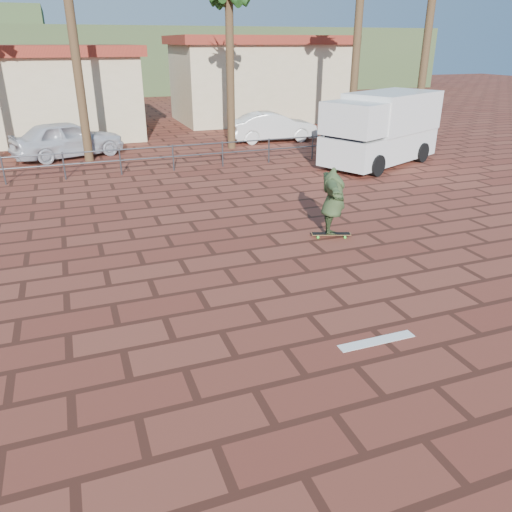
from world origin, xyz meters
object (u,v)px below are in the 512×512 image
(longboard, at_px, (331,234))
(skateboarder, at_px, (333,201))
(car_white, at_px, (273,127))
(car_silver, at_px, (68,139))
(campervan, at_px, (382,128))

(longboard, distance_m, skateboarder, 0.88)
(skateboarder, height_order, car_white, skateboarder)
(longboard, bearing_deg, skateboarder, -122.96)
(car_silver, xyz_separation_m, car_white, (9.78, 0.50, -0.08))
(car_white, bearing_deg, skateboarder, 168.73)
(skateboarder, distance_m, car_silver, 13.98)
(skateboarder, height_order, car_silver, skateboarder)
(longboard, xyz_separation_m, car_white, (3.72, 13.10, 0.63))
(longboard, height_order, car_white, car_white)
(longboard, relative_size, car_silver, 0.22)
(skateboarder, bearing_deg, car_white, 4.68)
(skateboarder, height_order, campervan, campervan)
(skateboarder, xyz_separation_m, campervan, (5.86, 6.81, 0.51))
(campervan, height_order, car_white, campervan)
(car_white, bearing_deg, longboard, 168.73)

